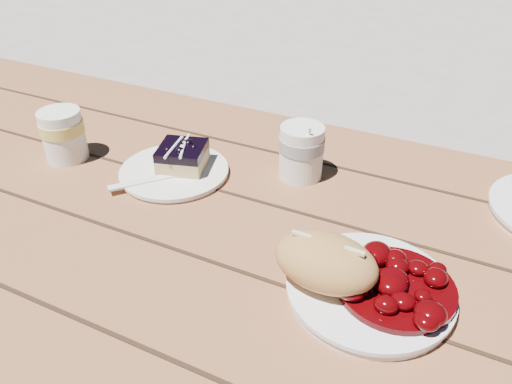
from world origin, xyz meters
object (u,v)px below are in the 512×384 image
at_px(coffee_cup, 301,152).
at_px(second_cup, 63,135).
at_px(picnic_table, 215,296).
at_px(main_plate, 369,290).
at_px(blueberry_cake, 183,156).
at_px(bread_roll, 326,262).
at_px(dessert_plate, 174,172).

height_order(coffee_cup, second_cup, same).
relative_size(picnic_table, main_plate, 9.73).
bearing_deg(coffee_cup, blueberry_cake, -157.43).
xyz_separation_m(picnic_table, bread_roll, (0.21, -0.07, 0.21)).
bearing_deg(blueberry_cake, coffee_cup, 6.28).
distance_m(picnic_table, second_cup, 0.40).
relative_size(main_plate, second_cup, 2.20).
height_order(main_plate, blueberry_cake, blueberry_cake).
bearing_deg(bread_roll, second_cup, 167.44).
relative_size(main_plate, coffee_cup, 2.20).
distance_m(main_plate, second_cup, 0.61).
bearing_deg(bread_roll, picnic_table, 162.21).
distance_m(blueberry_cake, second_cup, 0.23).
relative_size(bread_roll, dessert_plate, 0.72).
relative_size(dessert_plate, second_cup, 1.97).
height_order(picnic_table, main_plate, main_plate).
xyz_separation_m(bread_roll, dessert_plate, (-0.33, 0.16, -0.05)).
xyz_separation_m(blueberry_cake, second_cup, (-0.22, -0.05, 0.02)).
xyz_separation_m(picnic_table, second_cup, (-0.34, 0.05, 0.21)).
bearing_deg(blueberry_cake, main_plate, -38.27).
relative_size(picnic_table, dessert_plate, 10.86).
distance_m(bread_roll, dessert_plate, 0.37).
relative_size(picnic_table, second_cup, 21.38).
bearing_deg(main_plate, blueberry_cake, 158.01).
height_order(picnic_table, blueberry_cake, blueberry_cake).
height_order(picnic_table, coffee_cup, coffee_cup).
distance_m(picnic_table, dessert_plate, 0.23).
bearing_deg(main_plate, dessert_plate, 160.48).
xyz_separation_m(blueberry_cake, coffee_cup, (0.19, 0.08, 0.02)).
relative_size(bread_roll, second_cup, 1.41).
xyz_separation_m(coffee_cup, second_cup, (-0.41, -0.13, 0.00)).
height_order(picnic_table, dessert_plate, dessert_plate).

